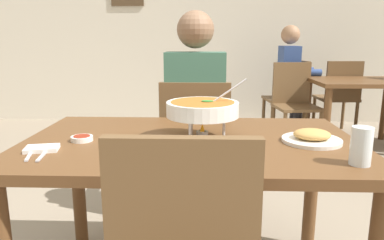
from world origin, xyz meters
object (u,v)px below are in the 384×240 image
at_px(diner_main, 195,105).
at_px(rice_plate, 175,155).
at_px(curry_bowl, 203,109).
at_px(drink_glass, 361,148).
at_px(chair_bg_right, 294,99).
at_px(patron_bg_middle, 292,73).
at_px(chair_bg_middle, 292,93).
at_px(chair_bg_corner, 339,93).
at_px(dining_table_main, 191,162).
at_px(chair_diner_main, 195,142).
at_px(sauce_dish, 82,138).
at_px(appetizer_plate, 312,137).
at_px(dining_table_far, 360,92).

height_order(diner_main, rice_plate, diner_main).
distance_m(curry_bowl, drink_glass, 0.61).
xyz_separation_m(rice_plate, chair_bg_right, (1.07, 2.74, -0.24)).
bearing_deg(patron_bg_middle, chair_bg_middle, -48.13).
height_order(diner_main, chair_bg_middle, diner_main).
relative_size(diner_main, chair_bg_corner, 1.46).
bearing_deg(dining_table_main, drink_glass, -27.05).
relative_size(chair_diner_main, rice_plate, 3.75).
distance_m(sauce_dish, chair_bg_corner, 3.64).
height_order(drink_glass, chair_bg_right, chair_bg_right).
bearing_deg(diner_main, drink_glass, -61.09).
bearing_deg(appetizer_plate, dining_table_main, 177.01).
bearing_deg(drink_glass, dining_table_far, 67.30).
relative_size(chair_diner_main, chair_bg_right, 1.00).
bearing_deg(sauce_dish, diner_main, 60.46).
height_order(dining_table_main, patron_bg_middle, patron_bg_middle).
xyz_separation_m(chair_bg_right, chair_bg_corner, (0.65, 0.45, 0.00)).
height_order(diner_main, sauce_dish, diner_main).
bearing_deg(drink_glass, rice_plate, 178.05).
height_order(dining_table_main, drink_glass, drink_glass).
height_order(chair_bg_corner, patron_bg_middle, patron_bg_middle).
xyz_separation_m(chair_bg_middle, chair_bg_right, (-0.08, -0.45, 0.00)).
relative_size(appetizer_plate, dining_table_far, 0.24).
bearing_deg(dining_table_main, curry_bowl, -1.53).
relative_size(appetizer_plate, drink_glass, 1.85).
distance_m(curry_bowl, rice_plate, 0.31).
bearing_deg(chair_bg_middle, sauce_dish, -117.83).
xyz_separation_m(dining_table_far, patron_bg_middle, (-0.60, 0.56, 0.14)).
height_order(dining_table_main, chair_bg_middle, chair_bg_middle).
distance_m(rice_plate, chair_bg_right, 2.95).
relative_size(chair_diner_main, curry_bowl, 2.71).
relative_size(dining_table_far, chair_bg_right, 1.11).
height_order(sauce_dish, drink_glass, drink_glass).
distance_m(sauce_dish, drink_glass, 1.06).
height_order(rice_plate, chair_bg_middle, chair_bg_middle).
xyz_separation_m(diner_main, patron_bg_middle, (1.10, 2.18, 0.00)).
bearing_deg(drink_glass, chair_bg_corner, 71.11).
relative_size(curry_bowl, chair_bg_corner, 0.37).
height_order(dining_table_main, chair_diner_main, chair_diner_main).
distance_m(dining_table_far, chair_bg_right, 0.68).
distance_m(drink_glass, chair_bg_corner, 3.40).
distance_m(dining_table_main, rice_plate, 0.30).
height_order(dining_table_main, diner_main, diner_main).
xyz_separation_m(dining_table_main, chair_diner_main, (-0.00, 0.72, -0.12)).
bearing_deg(dining_table_main, sauce_dish, -174.79).
height_order(curry_bowl, chair_bg_middle, curry_bowl).
bearing_deg(dining_table_main, chair_bg_middle, 69.15).
bearing_deg(chair_diner_main, chair_bg_middle, 63.16).
xyz_separation_m(sauce_dish, drink_glass, (1.03, -0.26, 0.05)).
bearing_deg(chair_diner_main, patron_bg_middle, 63.57).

